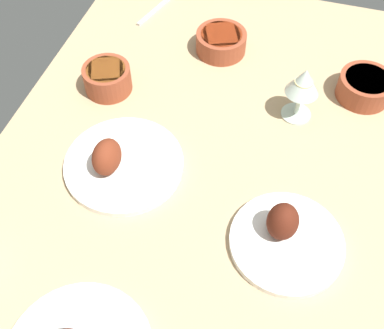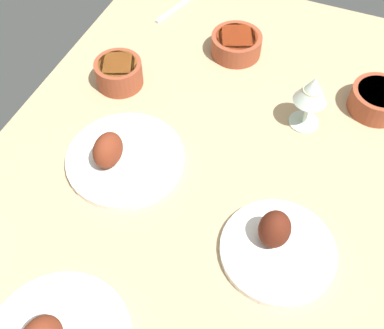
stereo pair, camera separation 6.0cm
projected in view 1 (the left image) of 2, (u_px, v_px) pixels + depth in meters
dining_table at (192, 175)px, 103.84cm from camera, size 140.00×90.00×4.00cm
plate_near_viewer at (120, 162)px, 101.10cm from camera, size 25.79×25.79×9.08cm
plate_far_side at (285, 236)px, 90.22cm from camera, size 22.12×22.12×9.48cm
bowl_soup at (107, 78)px, 114.42cm from camera, size 11.52×11.52×6.40cm
bowl_potatoes at (365, 86)px, 113.20cm from camera, size 12.92×12.92×5.72cm
bowl_sauce at (221, 41)px, 123.34cm from camera, size 13.10×13.10×5.46cm
wine_glass at (303, 84)px, 103.96cm from camera, size 7.60×7.60×14.00cm
fork_loose at (158, 8)px, 136.34cm from camera, size 18.33×6.32×0.80cm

